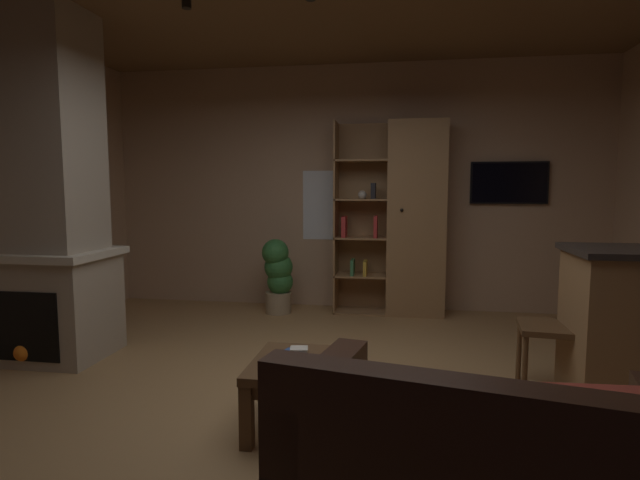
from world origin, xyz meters
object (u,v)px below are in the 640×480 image
at_px(table_book_0, 300,358).
at_px(wall_mounted_tv, 509,183).
at_px(dining_chair, 564,319).
at_px(coffee_table, 302,375).
at_px(bookshelf_cabinet, 408,220).
at_px(table_book_1, 292,353).
at_px(potted_floor_plant, 278,274).
at_px(stone_fireplace, 44,205).
at_px(table_book_2, 299,349).

relative_size(table_book_0, wall_mounted_tv, 0.14).
height_order(table_book_0, dining_chair, dining_chair).
distance_m(coffee_table, wall_mounted_tv, 3.74).
xyz_separation_m(bookshelf_cabinet, table_book_1, (-0.71, -2.87, -0.62)).
bearing_deg(potted_floor_plant, stone_fireplace, -131.52).
bearing_deg(wall_mounted_tv, coffee_table, -119.48).
bearing_deg(coffee_table, table_book_2, 132.05).
height_order(stone_fireplace, table_book_2, stone_fireplace).
bearing_deg(table_book_2, bookshelf_cabinet, 76.79).
bearing_deg(stone_fireplace, wall_mounted_tv, 27.81).
distance_m(stone_fireplace, potted_floor_plant, 2.48).
bearing_deg(coffee_table, wall_mounted_tv, 60.52).
bearing_deg(stone_fireplace, table_book_1, -21.77).
relative_size(coffee_table, table_book_2, 6.27).
xyz_separation_m(table_book_0, potted_floor_plant, (-0.79, 2.68, 0.03)).
distance_m(table_book_0, table_book_1, 0.06).
height_order(stone_fireplace, dining_chair, stone_fireplace).
xyz_separation_m(stone_fireplace, table_book_1, (2.29, -0.91, -0.84)).
distance_m(coffee_table, table_book_1, 0.14).
relative_size(stone_fireplace, coffee_table, 4.39).
height_order(table_book_1, dining_chair, dining_chair).
bearing_deg(table_book_0, wall_mounted_tv, 60.31).
relative_size(bookshelf_cabinet, coffee_table, 3.32).
xyz_separation_m(table_book_1, dining_chair, (1.75, 0.77, 0.08)).
bearing_deg(coffee_table, potted_floor_plant, 106.64).
relative_size(table_book_0, potted_floor_plant, 0.14).
height_order(stone_fireplace, bookshelf_cabinet, stone_fireplace).
bearing_deg(dining_chair, table_book_1, -156.29).
bearing_deg(dining_chair, potted_floor_plant, 142.71).
relative_size(bookshelf_cabinet, dining_chair, 2.34).
xyz_separation_m(coffee_table, dining_chair, (1.69, 0.79, 0.20)).
xyz_separation_m(table_book_0, table_book_1, (-0.05, 0.01, 0.03)).
bearing_deg(table_book_2, stone_fireplace, 158.63).
bearing_deg(table_book_1, table_book_2, 4.26).
bearing_deg(table_book_1, stone_fireplace, 158.23).
xyz_separation_m(bookshelf_cabinet, dining_chair, (1.04, -2.10, -0.54)).
height_order(table_book_1, table_book_2, table_book_2).
distance_m(table_book_1, wall_mounted_tv, 3.72).
distance_m(table_book_0, wall_mounted_tv, 3.71).
relative_size(table_book_0, table_book_1, 1.13).
height_order(coffee_table, wall_mounted_tv, wall_mounted_tv).
xyz_separation_m(table_book_0, wall_mounted_tv, (1.76, 3.09, 1.06)).
bearing_deg(dining_chair, table_book_2, -155.88).
xyz_separation_m(stone_fireplace, coffee_table, (2.35, -0.94, -0.96)).
distance_m(stone_fireplace, table_book_1, 2.60).
bearing_deg(coffee_table, stone_fireplace, 158.30).
bearing_deg(stone_fireplace, coffee_table, -21.70).
bearing_deg(potted_floor_plant, coffee_table, -73.36).
distance_m(table_book_2, dining_chair, 1.87).
bearing_deg(table_book_1, dining_chair, 23.71).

